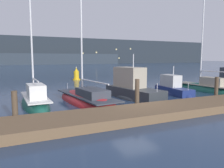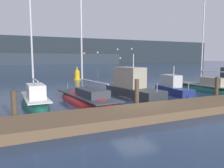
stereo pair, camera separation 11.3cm
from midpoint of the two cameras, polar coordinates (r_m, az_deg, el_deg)
name	(u,v)px [view 1 (the left image)]	position (r m, az deg, el deg)	size (l,w,h in m)	color
ground_plane	(135,109)	(14.12, 5.86, -6.39)	(400.00, 400.00, 0.00)	navy
dock	(152,111)	(12.55, 10.21, -7.08)	(34.43, 2.80, 0.45)	brown
mooring_pile_1	(15,107)	(11.85, -24.29, -5.52)	(0.28, 0.28, 1.62)	#4C3D2D
mooring_pile_2	(137,94)	(13.76, 6.34, -2.67)	(0.28, 0.28, 1.92)	#4C3D2D
mooring_pile_3	(216,89)	(18.37, 25.42, -1.10)	(0.28, 0.28, 1.80)	#4C3D2D
sailboat_berth_3	(35,104)	(15.64, -19.61, -4.90)	(1.86, 6.12, 8.04)	#195647
sailboat_berth_4	(87,101)	(15.89, -6.86, -4.55)	(3.31, 8.52, 12.25)	red
motorboat_berth_5	(133,93)	(17.62, 5.33, -2.29)	(2.97, 6.26, 4.21)	#2D3338
motorboat_berth_6	(173,91)	(20.35, 15.48, -1.82)	(1.78, 4.72, 3.17)	navy
sailboat_berth_7	(205,90)	(23.16, 23.03, -1.38)	(2.14, 7.04, 9.61)	#195647
channel_buoy	(76,75)	(32.71, -9.38, 2.32)	(1.12, 1.12, 1.93)	gold
hillside_backdrop	(19,52)	(124.76, -23.18, 7.79)	(240.00, 23.00, 14.22)	#232B33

